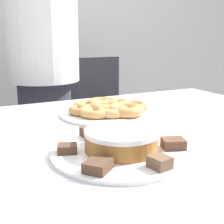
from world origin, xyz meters
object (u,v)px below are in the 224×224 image
(frosted_cake, at_px, (121,140))
(office_chair_right, at_px, (101,132))
(plate_donuts, at_px, (106,113))
(person_standing, at_px, (43,71))
(plate_cake, at_px, (121,152))

(frosted_cake, bearing_deg, office_chair_right, 67.52)
(plate_donuts, xyz_separation_m, frosted_cake, (-0.14, -0.38, 0.03))
(person_standing, xyz_separation_m, frosted_cake, (-0.07, -1.01, -0.07))
(plate_donuts, bearing_deg, office_chair_right, 66.40)
(plate_cake, xyz_separation_m, frosted_cake, (-0.00, 0.00, 0.03))
(frosted_cake, bearing_deg, plate_cake, 0.00)
(plate_cake, bearing_deg, frosted_cake, 180.00)
(plate_cake, height_order, plate_donuts, same)
(person_standing, distance_m, frosted_cake, 1.01)
(office_chair_right, distance_m, plate_cake, 1.26)
(office_chair_right, distance_m, plate_donuts, 0.88)
(office_chair_right, height_order, frosted_cake, office_chair_right)
(person_standing, height_order, plate_donuts, person_standing)
(plate_donuts, bearing_deg, frosted_cake, -110.22)
(office_chair_right, relative_size, plate_cake, 2.54)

